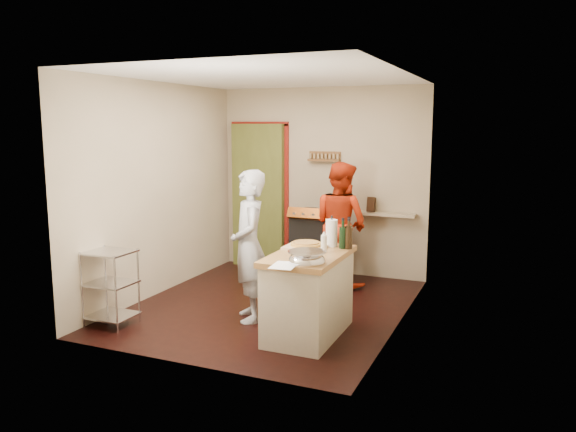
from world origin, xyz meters
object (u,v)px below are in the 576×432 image
object	(u,v)px
wire_shelving	(110,284)
person_red	(340,224)
person_stripe	(249,246)
stove	(316,245)
island	(309,292)

from	to	relation	value
wire_shelving	person_red	xyz separation A→B (m)	(1.74, 2.40, 0.37)
person_stripe	stove	bearing A→B (deg)	144.29
stove	wire_shelving	bearing A→B (deg)	-116.85
stove	person_red	xyz separation A→B (m)	(0.41, -0.22, 0.36)
stove	person_red	world-z (taller)	person_red
stove	person_stripe	xyz separation A→B (m)	(-0.06, -1.91, 0.36)
wire_shelving	island	bearing A→B (deg)	14.47
wire_shelving	person_stripe	world-z (taller)	person_stripe
wire_shelving	island	xyz separation A→B (m)	(2.02, 0.52, 0.01)
stove	island	world-z (taller)	island
island	person_stripe	xyz separation A→B (m)	(-0.76, 0.19, 0.36)
person_stripe	wire_shelving	bearing A→B (deg)	-94.48
wire_shelving	person_stripe	xyz separation A→B (m)	(1.27, 0.71, 0.37)
person_stripe	island	bearing A→B (deg)	42.07
wire_shelving	island	world-z (taller)	island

